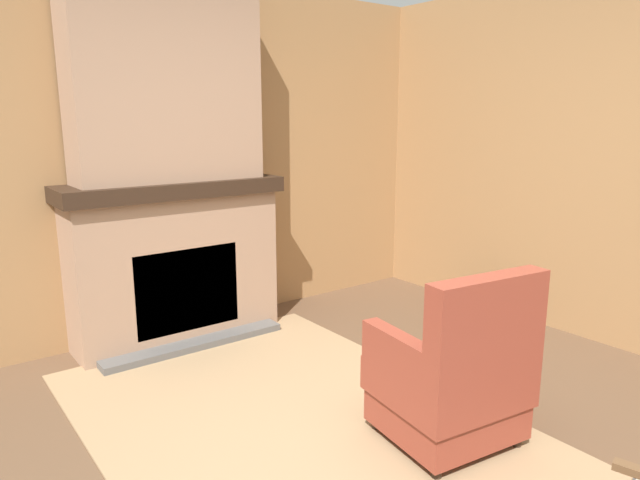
{
  "coord_description": "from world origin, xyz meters",
  "views": [
    {
      "loc": [
        1.66,
        -1.61,
        1.65
      ],
      "look_at": [
        -1.09,
        0.47,
        0.9
      ],
      "focal_mm": 32.0,
      "sensor_mm": 36.0,
      "label": 1
    }
  ],
  "objects_px": {
    "firewood_stack": "(476,308)",
    "oil_lamp_vase": "(132,171)",
    "armchair": "(453,379)",
    "storage_case": "(186,169)"
  },
  "relations": [
    {
      "from": "armchair",
      "to": "storage_case",
      "type": "bearing_deg",
      "value": 17.57
    },
    {
      "from": "firewood_stack",
      "to": "oil_lamp_vase",
      "type": "height_order",
      "value": "oil_lamp_vase"
    },
    {
      "from": "armchair",
      "to": "firewood_stack",
      "type": "height_order",
      "value": "armchair"
    },
    {
      "from": "armchair",
      "to": "firewood_stack",
      "type": "distance_m",
      "value": 1.87
    },
    {
      "from": "firewood_stack",
      "to": "oil_lamp_vase",
      "type": "distance_m",
      "value": 2.86
    },
    {
      "from": "armchair",
      "to": "oil_lamp_vase",
      "type": "height_order",
      "value": "oil_lamp_vase"
    },
    {
      "from": "firewood_stack",
      "to": "oil_lamp_vase",
      "type": "bearing_deg",
      "value": -117.19
    },
    {
      "from": "firewood_stack",
      "to": "storage_case",
      "type": "distance_m",
      "value": 2.55
    },
    {
      "from": "armchair",
      "to": "firewood_stack",
      "type": "bearing_deg",
      "value": -48.19
    },
    {
      "from": "armchair",
      "to": "storage_case",
      "type": "xyz_separation_m",
      "value": [
        -2.24,
        -0.39,
        0.92
      ]
    }
  ]
}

